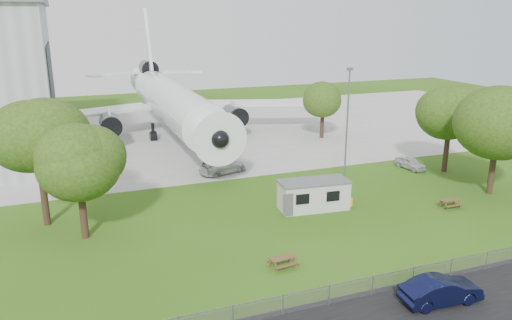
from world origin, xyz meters
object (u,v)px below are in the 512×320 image
object	(u,v)px
site_cabin	(314,195)
picnic_east	(450,208)
car_centre_sedan	(441,291)
airliner	(171,100)
picnic_west	(283,267)

from	to	relation	value
site_cabin	picnic_east	world-z (taller)	site_cabin
site_cabin	car_centre_sedan	world-z (taller)	site_cabin
airliner	site_cabin	world-z (taller)	airliner
car_centre_sedan	picnic_east	bearing A→B (deg)	-39.58
site_cabin	picnic_west	bearing A→B (deg)	-127.77
airliner	picnic_east	world-z (taller)	airliner
picnic_west	car_centre_sedan	distance (m)	10.19
picnic_east	car_centre_sedan	world-z (taller)	car_centre_sedan
airliner	picnic_east	distance (m)	39.98
site_cabin	picnic_east	bearing A→B (deg)	-19.86
picnic_west	site_cabin	bearing A→B (deg)	45.17
airliner	car_centre_sedan	bearing A→B (deg)	-82.45
picnic_west	car_centre_sedan	xyz separation A→B (m)	(7.02, -7.35, 0.82)
picnic_west	car_centre_sedan	world-z (taller)	car_centre_sedan
picnic_west	picnic_east	bearing A→B (deg)	7.37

